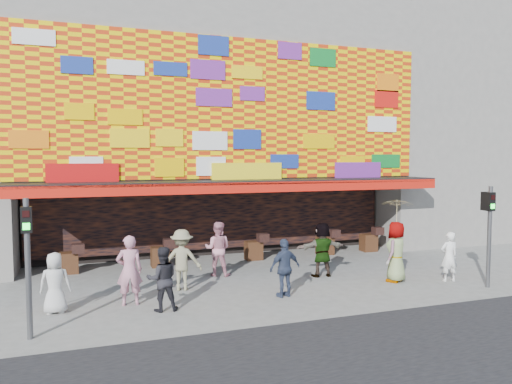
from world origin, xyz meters
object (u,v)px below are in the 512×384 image
at_px(ped_b, 129,270).
at_px(ped_f, 322,249).
at_px(signal_left, 28,252).
at_px(ped_a, 55,283).
at_px(ped_e, 285,268).
at_px(ped_c, 162,279).
at_px(parasol, 397,213).
at_px(signal_right, 490,225).
at_px(ped_d, 182,260).
at_px(ped_g, 396,252).
at_px(ped_i, 218,249).
at_px(ped_h, 449,257).

bearing_deg(ped_b, ped_f, -166.28).
height_order(signal_left, ped_a, signal_left).
height_order(ped_a, ped_e, ped_e).
xyz_separation_m(ped_c, parasol, (7.28, 0.49, 1.32)).
distance_m(signal_right, ped_d, 9.08).
bearing_deg(ped_e, ped_f, -149.82).
bearing_deg(ped_g, signal_right, 111.33).
distance_m(ped_c, ped_e, 3.38).
bearing_deg(ped_b, signal_left, 42.38).
bearing_deg(ped_g, ped_d, -45.25).
xyz_separation_m(ped_d, parasol, (6.42, -1.29, 1.25)).
bearing_deg(ped_g, ped_f, -70.83).
bearing_deg(ped_i, ped_h, -179.53).
bearing_deg(ped_c, ped_h, -176.99).
relative_size(ped_a, ped_e, 0.94).
bearing_deg(signal_left, ped_a, 75.40).
bearing_deg(ped_i, ped_f, -175.51).
height_order(signal_right, ped_c, signal_right).
bearing_deg(ped_i, parasol, 178.30).
height_order(ped_a, ped_h, ped_h).
bearing_deg(ped_a, ped_b, -172.37).
bearing_deg(ped_e, ped_d, -44.02).
xyz_separation_m(ped_i, parasol, (4.98, -2.63, 1.25)).
bearing_deg(ped_h, ped_i, -17.57).
distance_m(ped_b, ped_i, 3.82).
relative_size(ped_f, ped_i, 1.00).
xyz_separation_m(ped_g, ped_h, (1.58, -0.52, -0.16)).
bearing_deg(ped_b, ped_i, -138.59).
xyz_separation_m(ped_f, ped_h, (3.42, -1.90, -0.11)).
bearing_deg(ped_b, signal_right, 173.68).
distance_m(ped_b, ped_d, 1.87).
relative_size(ped_c, ped_d, 0.92).
relative_size(ped_d, ped_i, 1.00).
xyz_separation_m(signal_right, parasol, (-2.16, 1.50, 0.27)).
height_order(signal_right, ped_h, signal_right).
xyz_separation_m(signal_left, parasol, (10.24, 1.50, 0.27)).
distance_m(ped_e, parasol, 4.14).
bearing_deg(ped_i, ped_b, 63.88).
distance_m(signal_right, ped_e, 6.25).
xyz_separation_m(signal_left, ped_g, (10.24, 1.50, -0.93)).
xyz_separation_m(ped_c, ped_d, (0.86, 1.78, 0.07)).
xyz_separation_m(ped_b, ped_h, (9.58, -0.81, -0.14)).
bearing_deg(signal_left, ped_b, 38.69).
bearing_deg(ped_h, signal_right, 128.84).
relative_size(ped_e, parasol, 0.89).
distance_m(ped_f, ped_g, 2.30).
xyz_separation_m(signal_right, ped_i, (-7.14, 4.13, -0.98)).
distance_m(ped_c, ped_f, 5.75).
bearing_deg(parasol, signal_left, -171.67).
xyz_separation_m(signal_right, ped_c, (-9.44, 1.01, -1.05)).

